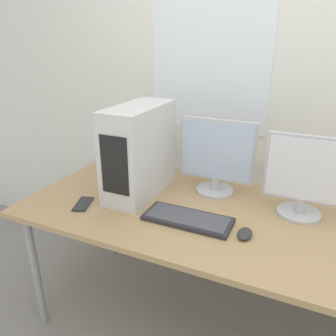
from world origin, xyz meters
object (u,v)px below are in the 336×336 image
object	(u,v)px
cell_phone	(83,204)
mouse	(245,234)
pc_tower	(140,151)
keyboard	(188,219)
monitor_right_near	(305,178)
monitor_main	(217,157)

from	to	relation	value
cell_phone	mouse	bearing A→B (deg)	-15.20
mouse	cell_phone	bearing A→B (deg)	-175.80
pc_tower	keyboard	distance (m)	0.46
pc_tower	keyboard	xyz separation A→B (m)	(0.35, -0.18, -0.23)
pc_tower	monitor_right_near	world-z (taller)	pc_tower
keyboard	cell_phone	size ratio (longest dim) A/B	2.53
monitor_right_near	keyboard	world-z (taller)	monitor_right_near
keyboard	mouse	distance (m)	0.27
monitor_main	keyboard	world-z (taller)	monitor_main
mouse	pc_tower	bearing A→B (deg)	162.19
pc_tower	monitor_main	bearing A→B (deg)	24.51
monitor_right_near	keyboard	distance (m)	0.57
mouse	keyboard	bearing A→B (deg)	176.51
mouse	monitor_right_near	bearing A→B (deg)	56.43
cell_phone	monitor_right_near	bearing A→B (deg)	-0.02
monitor_main	keyboard	xyz separation A→B (m)	(-0.02, -0.35, -0.19)
monitor_right_near	keyboard	size ratio (longest dim) A/B	0.96
monitor_right_near	cell_phone	bearing A→B (deg)	-160.62
monitor_main	mouse	xyz separation A→B (m)	(0.25, -0.37, -0.19)
keyboard	mouse	size ratio (longest dim) A/B	4.04
monitor_main	mouse	distance (m)	0.48
monitor_right_near	mouse	size ratio (longest dim) A/B	3.88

